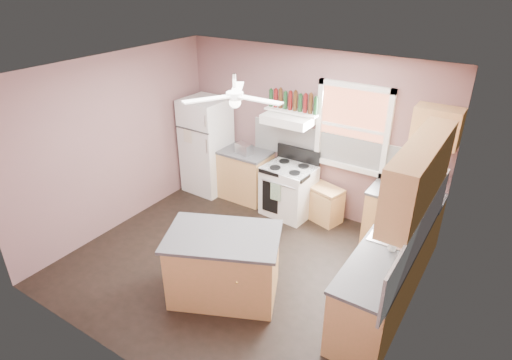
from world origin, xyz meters
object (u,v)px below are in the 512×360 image
Objects in this scene: refrigerator at (207,146)px; cart at (324,206)px; toaster at (244,149)px; island at (224,266)px; stove at (288,191)px.

cart is at bearing 5.48° from refrigerator.
toaster is 0.22× the size of island.
stove is (1.70, 0.02, -0.43)m from refrigerator.
island is (1.19, -2.18, -0.56)m from toaster.
stove is 0.64m from cart.
refrigerator reaches higher than island.
toaster reaches higher than cart.
refrigerator is 3.20× the size of cart.
stove is at bearing 2.52° from refrigerator.
island is (2.00, -2.17, -0.43)m from refrigerator.
refrigerator is 2.39m from cart.
island reaches higher than cart.
refrigerator is 2.98m from island.
stove is at bearing 73.13° from island.
refrigerator is 1.76m from stove.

